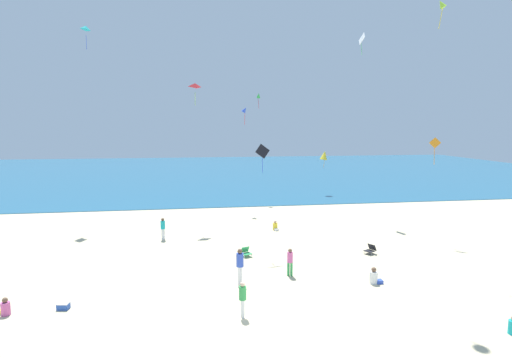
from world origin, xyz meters
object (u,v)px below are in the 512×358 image
(kite_green, at_px, (259,96))
(kite_blue, at_px, (245,110))
(beach_chair_far_right, at_px, (246,252))
(person_1, at_px, (374,277))
(person_6, at_px, (290,260))
(kite_teal, at_px, (86,28))
(kite_lime, at_px, (442,4))
(kite_red, at_px, (195,85))
(person_3, at_px, (240,264))
(kite_black, at_px, (262,152))
(kite_orange, at_px, (435,144))
(beach_chair_near_camera, at_px, (371,249))
(person_5, at_px, (5,308))
(person_7, at_px, (243,297))
(kite_yellow, at_px, (324,155))
(person_2, at_px, (275,227))
(person_0, at_px, (163,227))
(cooler_box, at_px, (63,306))
(kite_white, at_px, (362,39))

(kite_green, relative_size, kite_blue, 0.98)
(beach_chair_far_right, relative_size, person_1, 0.88)
(person_6, height_order, kite_green, kite_green)
(kite_teal, bearing_deg, kite_lime, -31.09)
(kite_red, bearing_deg, person_6, -68.64)
(person_3, bearing_deg, kite_blue, 101.28)
(kite_green, bearing_deg, kite_black, -97.98)
(person_6, bearing_deg, kite_orange, -35.93)
(kite_blue, bearing_deg, kite_teal, -172.73)
(beach_chair_near_camera, relative_size, kite_green, 0.49)
(person_5, height_order, kite_lime, kite_lime)
(beach_chair_far_right, bearing_deg, kite_lime, 61.23)
(person_6, relative_size, person_7, 0.97)
(person_5, height_order, kite_yellow, kite_yellow)
(person_3, xyz_separation_m, kite_green, (4.31, 22.21, 9.61))
(kite_orange, relative_size, kite_black, 1.05)
(person_1, xyz_separation_m, person_2, (-2.81, 10.49, -0.04))
(person_1, relative_size, person_3, 0.46)
(kite_red, distance_m, kite_teal, 10.05)
(person_0, distance_m, person_2, 8.08)
(kite_green, xyz_separation_m, kite_yellow, (7.60, 1.67, -6.27))
(kite_lime, bearing_deg, person_6, -167.72)
(person_3, distance_m, kite_green, 24.58)
(person_5, bearing_deg, cooler_box, -126.26)
(kite_white, bearing_deg, kite_green, 131.79)
(person_1, bearing_deg, beach_chair_far_right, 140.15)
(beach_chair_far_right, xyz_separation_m, kite_green, (3.53, 18.19, 10.35))
(person_1, distance_m, kite_white, 21.35)
(person_6, distance_m, kite_lime, 16.00)
(kite_green, bearing_deg, person_3, -100.99)
(beach_chair_near_camera, relative_size, kite_black, 0.46)
(person_1, xyz_separation_m, kite_red, (-8.44, 13.40, 10.31))
(kite_blue, relative_size, kite_lime, 1.05)
(person_2, xyz_separation_m, kite_black, (-1.77, -4.83, 5.81))
(person_0, xyz_separation_m, kite_teal, (-6.06, 7.42, 14.33))
(person_5, bearing_deg, person_0, -69.63)
(person_7, relative_size, kite_lime, 0.94)
(person_0, bearing_deg, kite_orange, -159.37)
(beach_chair_near_camera, relative_size, person_6, 0.55)
(person_3, bearing_deg, kite_teal, 142.43)
(cooler_box, relative_size, kite_blue, 0.32)
(person_3, height_order, kite_yellow, kite_yellow)
(person_0, xyz_separation_m, person_5, (-5.42, -9.99, -0.59))
(kite_orange, relative_size, kite_green, 1.11)
(person_5, distance_m, kite_orange, 25.15)
(person_1, relative_size, person_7, 0.55)
(beach_chair_near_camera, distance_m, kite_teal, 26.79)
(beach_chair_near_camera, height_order, kite_teal, kite_teal)
(person_2, xyz_separation_m, kite_orange, (9.84, -3.83, 6.15))
(cooler_box, relative_size, kite_lime, 0.33)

